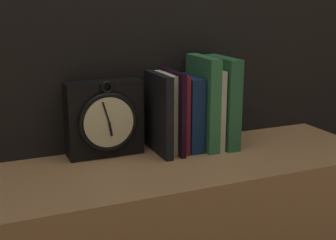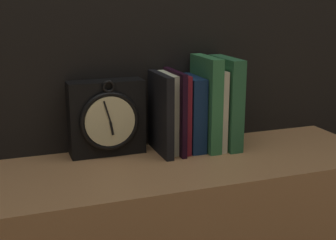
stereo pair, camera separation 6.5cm
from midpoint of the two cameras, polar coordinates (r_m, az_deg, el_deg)
clock at (r=1.23m, az=-5.95°, el=0.23°), size 0.20×0.08×0.21m
book_slot0_black at (r=1.23m, az=0.63°, el=0.74°), size 0.02×0.15×0.21m
book_slot1_cream at (r=1.25m, az=1.36°, el=0.92°), size 0.02×0.12×0.21m
book_slot2_black at (r=1.25m, az=2.35°, el=1.04°), size 0.01×0.15×0.22m
book_slot3_maroon at (r=1.26m, az=2.92°, el=0.98°), size 0.02×0.13×0.21m
book_slot4_navy at (r=1.27m, az=4.28°, el=0.87°), size 0.04×0.13×0.20m
book_slot5_green at (r=1.28m, az=6.08°, el=2.06°), size 0.03×0.15×0.25m
book_slot6_cream at (r=1.29m, az=7.03°, el=1.44°), size 0.02×0.15×0.22m
book_slot7_green at (r=1.30m, az=8.43°, el=2.12°), size 0.04×0.16×0.25m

